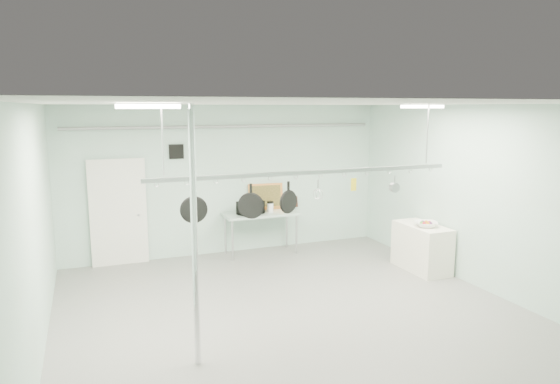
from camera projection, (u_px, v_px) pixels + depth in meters
name	position (u px, v px, depth m)	size (l,w,h in m)	color
floor	(303.00, 323.00, 7.37)	(8.00, 8.00, 0.00)	gray
ceiling	(305.00, 104.00, 6.83)	(7.00, 8.00, 0.02)	silver
back_wall	(228.00, 180.00, 10.76)	(7.00, 0.02, 3.20)	#A1C1AF
right_wall	(494.00, 201.00, 8.36)	(0.02, 8.00, 3.20)	#A1C1AF
door	(118.00, 213.00, 9.98)	(1.10, 0.10, 2.20)	silver
wall_vent	(176.00, 152.00, 10.24)	(0.30, 0.04, 0.30)	black
conduit_pipe	(229.00, 126.00, 10.48)	(0.07, 0.07, 6.60)	gray
chrome_pole	(195.00, 239.00, 5.94)	(0.08, 0.08, 3.20)	silver
prep_table	(261.00, 216.00, 10.75)	(1.60, 0.70, 0.91)	#9DB9AD
side_cabinet	(422.00, 248.00, 9.71)	(0.60, 1.20, 0.90)	white
pot_rack	(308.00, 171.00, 7.34)	(4.80, 0.06, 1.00)	#B7B7BC
light_panel_left	(148.00, 106.00, 5.31)	(0.65, 0.30, 0.05)	white
light_panel_right	(422.00, 107.00, 8.25)	(0.65, 0.30, 0.05)	white
microwave	(251.00, 208.00, 10.56)	(0.51, 0.35, 0.28)	black
coffee_canister	(270.00, 208.00, 10.80)	(0.13, 0.13, 0.19)	silver
painting_large	(266.00, 197.00, 11.04)	(0.78, 0.05, 0.58)	orange
painting_small	(291.00, 202.00, 11.29)	(0.30, 0.04, 0.25)	#371A13
fruit_bowl	(426.00, 224.00, 9.48)	(0.42, 0.42, 0.10)	white
skillet_left	(194.00, 205.00, 6.79)	(0.37, 0.06, 0.51)	black
skillet_mid	(251.00, 202.00, 7.09)	(0.38, 0.06, 0.52)	black
skillet_right	(288.00, 198.00, 7.29)	(0.35, 0.06, 0.48)	black
whisk	(318.00, 189.00, 7.45)	(0.16, 0.16, 0.29)	#B7B7BC
grater	(354.00, 184.00, 7.66)	(0.09, 0.02, 0.21)	gold
saucepan	(394.00, 184.00, 7.93)	(0.15, 0.09, 0.27)	silver
fruit_cluster	(426.00, 222.00, 9.47)	(0.24, 0.24, 0.09)	#B2101A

